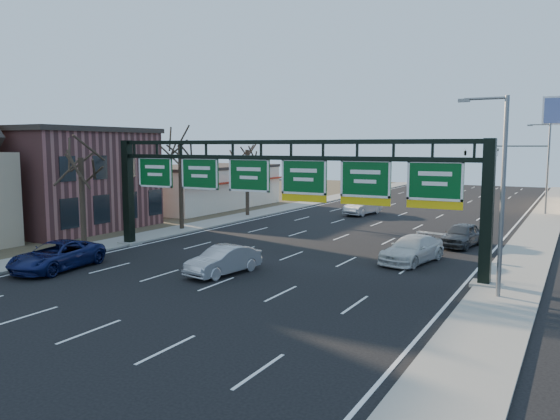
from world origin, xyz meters
The scene contains 19 objects.
ground centered at (0.00, 0.00, 0.00)m, with size 160.00×160.00×0.00m, color black.
sidewalk_left centered at (-12.80, 20.00, 0.06)m, with size 3.00×120.00×0.12m, color gray.
sidewalk_right centered at (12.80, 20.00, 0.06)m, with size 3.00×120.00×0.12m, color gray.
dirt_strip_left centered at (-25.00, 20.00, 0.03)m, with size 21.00×120.00×0.06m, color #473D2B.
lane_markings centered at (0.00, 20.00, 0.01)m, with size 21.60×120.00×0.01m, color white.
sign_gantry centered at (0.16, 8.00, 4.63)m, with size 24.60×1.20×7.20m.
brick_block centered at (-21.50, 11.00, 4.16)m, with size 10.40×12.40×8.30m.
cream_strip centered at (-21.48, 29.00, 2.36)m, with size 10.90×18.40×4.70m.
tree_gantry centered at (-12.80, 5.00, 7.11)m, with size 3.60×3.60×8.48m.
tree_mid centered at (-12.80, 15.00, 7.85)m, with size 3.60×3.60×9.24m.
tree_far centered at (-12.80, 25.00, 7.48)m, with size 3.60×3.60×8.86m.
streetlight_near centered at (12.47, 6.00, 5.08)m, with size 2.15×0.22×9.00m.
streetlight_far centered at (12.47, 40.00, 5.08)m, with size 2.15×0.22×9.00m.
traffic_signal_mast centered at (5.69, 55.00, 5.50)m, with size 10.16×0.54×7.00m.
car_blue_suv centered at (-9.63, 0.32, 0.78)m, with size 2.60×5.63×1.56m, color #121A4F.
car_silver_sedan centered at (-0.91, 3.91, 0.75)m, with size 1.59×4.56×1.50m, color #A8A9AD.
car_white_wagon centered at (7.08, 11.81, 0.77)m, with size 2.16×5.31×1.54m, color silver.
car_grey_far centered at (8.64, 18.45, 0.80)m, with size 1.89×4.69×1.60m, color #3E4043.
car_silver_distant centered at (-3.36, 31.49, 0.84)m, with size 1.77×5.07×1.67m, color #B3B4B8.
Camera 1 is at (15.62, -19.63, 6.84)m, focal length 35.00 mm.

